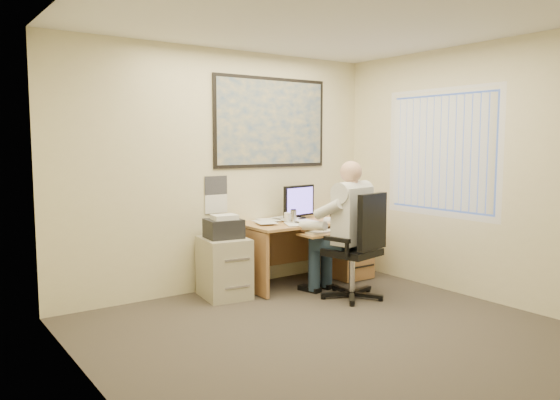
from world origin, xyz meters
TOP-DOWN VIEW (x-y plane):
  - room_shell at (0.00, 0.00)m, footprint 4.00×4.50m
  - desk at (1.22, 1.90)m, footprint 1.60×0.97m
  - world_map at (0.65, 2.23)m, footprint 1.56×0.03m
  - wall_calendar at (-0.10, 2.24)m, footprint 0.28×0.01m
  - window_blinds at (1.97, 0.80)m, footprint 0.06×1.40m
  - filing_cabinet at (-0.20, 1.90)m, footprint 0.53×0.61m
  - office_chair at (0.90, 1.03)m, footprint 0.81×0.81m
  - person at (0.91, 1.11)m, footprint 0.80×1.00m

SIDE VIEW (x-z plane):
  - office_chair at x=0.90m, z-range -0.24..0.90m
  - filing_cabinet at x=-0.20m, z-range -0.07..0.83m
  - desk at x=1.22m, z-range -0.13..1.02m
  - person at x=0.91m, z-range 0.00..1.47m
  - wall_calendar at x=-0.10m, z-range 0.87..1.29m
  - room_shell at x=0.00m, z-range 0.00..2.70m
  - window_blinds at x=1.97m, z-range 0.90..2.20m
  - world_map at x=0.65m, z-range 1.37..2.43m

